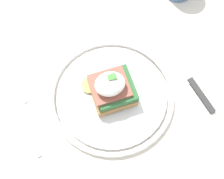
% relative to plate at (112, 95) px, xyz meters
% --- Properties ---
extents(ground_plane, '(6.00, 6.00, 0.00)m').
position_rel_plate_xyz_m(ground_plane, '(-0.04, -0.04, -0.77)').
color(ground_plane, '#B2ADA3').
extents(dining_table, '(1.07, 0.65, 0.76)m').
position_rel_plate_xyz_m(dining_table, '(-0.04, -0.04, -0.14)').
color(dining_table, beige).
rests_on(dining_table, ground_plane).
extents(plate, '(0.26, 0.26, 0.02)m').
position_rel_plate_xyz_m(plate, '(0.00, 0.00, 0.00)').
color(plate, silver).
rests_on(plate, dining_table).
extents(sandwich, '(0.10, 0.09, 0.08)m').
position_rel_plate_xyz_m(sandwich, '(-0.00, -0.00, 0.04)').
color(sandwich, '#9E703D').
rests_on(sandwich, plate).
extents(fork, '(0.03, 0.15, 0.00)m').
position_rel_plate_xyz_m(fork, '(-0.18, 0.01, -0.01)').
color(fork, silver).
rests_on(fork, dining_table).
extents(knife, '(0.05, 0.20, 0.01)m').
position_rel_plate_xyz_m(knife, '(0.17, -0.02, -0.01)').
color(knife, '#2D2D2D').
rests_on(knife, dining_table).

